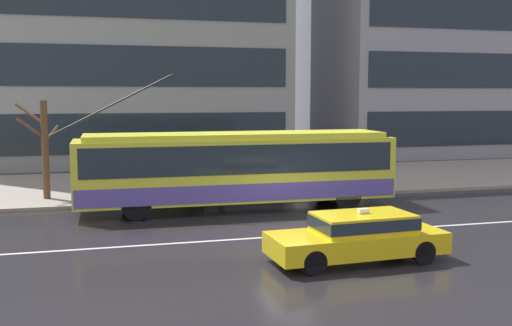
% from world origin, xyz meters
% --- Properties ---
extents(ground_plane, '(160.00, 160.00, 0.00)m').
position_xyz_m(ground_plane, '(0.00, 0.00, 0.00)').
color(ground_plane, '#242126').
extents(sidewalk_slab, '(80.00, 10.00, 0.14)m').
position_xyz_m(sidewalk_slab, '(0.00, 10.04, 0.07)').
color(sidewalk_slab, gray).
rests_on(sidewalk_slab, ground_plane).
extents(lane_centre_line, '(72.00, 0.14, 0.01)m').
position_xyz_m(lane_centre_line, '(0.00, -1.20, 0.00)').
color(lane_centre_line, silver).
rests_on(lane_centre_line, ground_plane).
extents(trolleybus, '(12.67, 2.71, 5.10)m').
position_xyz_m(trolleybus, '(-1.25, 3.44, 1.61)').
color(trolleybus, yellow).
rests_on(trolleybus, ground_plane).
extents(taxi_oncoming_near, '(4.71, 1.96, 1.39)m').
position_xyz_m(taxi_oncoming_near, '(0.18, -4.33, 0.70)').
color(taxi_oncoming_near, yellow).
rests_on(taxi_oncoming_near, ground_plane).
extents(bus_shelter, '(4.27, 1.87, 2.53)m').
position_xyz_m(bus_shelter, '(-3.39, 6.52, 2.07)').
color(bus_shelter, gray).
rests_on(bus_shelter, sidewalk_slab).
extents(pedestrian_at_shelter, '(0.48, 0.48, 1.62)m').
position_xyz_m(pedestrian_at_shelter, '(-2.52, 6.99, 1.09)').
color(pedestrian_at_shelter, brown).
rests_on(pedestrian_at_shelter, sidewalk_slab).
extents(pedestrian_approaching_curb, '(1.57, 1.57, 1.97)m').
position_xyz_m(pedestrian_approaching_curb, '(-3.54, 7.51, 1.75)').
color(pedestrian_approaching_curb, black).
rests_on(pedestrian_approaching_curb, sidewalk_slab).
extents(pedestrian_walking_past, '(1.42, 1.42, 2.08)m').
position_xyz_m(pedestrian_walking_past, '(-1.12, 7.30, 1.85)').
color(pedestrian_walking_past, '#54544A').
rests_on(pedestrian_walking_past, sidewalk_slab).
extents(pedestrian_waiting_by_pole, '(1.54, 1.54, 1.94)m').
position_xyz_m(pedestrian_waiting_by_pole, '(-2.13, 6.04, 1.72)').
color(pedestrian_waiting_by_pole, '#474345').
rests_on(pedestrian_waiting_by_pole, sidewalk_slab).
extents(street_tree_bare, '(1.71, 1.27, 3.98)m').
position_xyz_m(street_tree_bare, '(-8.42, 7.05, 2.30)').
color(street_tree_bare, brown).
rests_on(street_tree_bare, sidewalk_slab).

